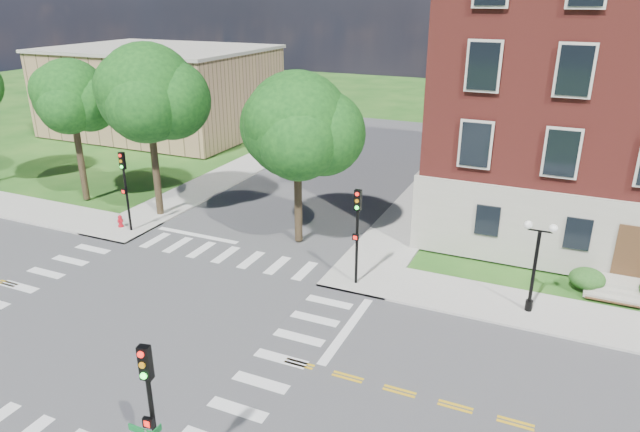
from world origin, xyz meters
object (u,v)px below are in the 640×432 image
at_px(traffic_signal_ne, 357,225).
at_px(twin_lamp_west, 535,262).
at_px(traffic_signal_nw, 125,181).
at_px(traffic_signal_se, 150,402).
at_px(fire_hydrant, 120,221).

height_order(traffic_signal_ne, twin_lamp_west, traffic_signal_ne).
distance_m(traffic_signal_nw, twin_lamp_west, 22.63).
bearing_deg(traffic_signal_se, traffic_signal_ne, 87.24).
height_order(twin_lamp_west, fire_hydrant, twin_lamp_west).
relative_size(traffic_signal_ne, traffic_signal_nw, 1.00).
bearing_deg(traffic_signal_nw, traffic_signal_ne, -2.93).
distance_m(traffic_signal_ne, traffic_signal_nw, 14.67).
bearing_deg(fire_hydrant, traffic_signal_ne, -3.35).
relative_size(traffic_signal_se, traffic_signal_nw, 1.00).
bearing_deg(traffic_signal_se, fire_hydrant, 135.11).
bearing_deg(traffic_signal_se, traffic_signal_nw, 133.60).
xyz_separation_m(traffic_signal_ne, twin_lamp_west, (7.97, 0.72, -0.66)).
relative_size(traffic_signal_nw, twin_lamp_west, 1.13).
distance_m(traffic_signal_se, twin_lamp_west, 17.02).
xyz_separation_m(traffic_signal_se, traffic_signal_ne, (0.67, 13.93, 0.00)).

